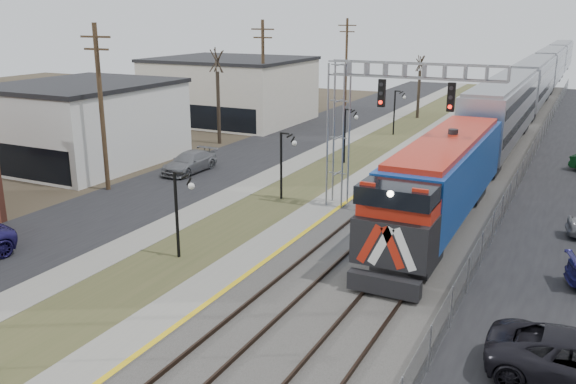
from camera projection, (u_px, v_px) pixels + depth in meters
The scene contains 16 objects.
street_west at pixel (234, 161), 44.98m from camera, with size 7.00×120.00×0.04m, color black.
sidewalk at pixel (289, 167), 43.04m from camera, with size 2.00×120.00×0.08m, color gray.
grass_median at pixel (328, 172), 41.76m from camera, with size 4.00×120.00×0.06m, color #404525.
platform at pixel (369, 176), 40.44m from camera, with size 2.00×120.00×0.24m, color gray.
ballast_bed at pixel (445, 185), 38.30m from camera, with size 8.00×120.00×0.20m, color #595651.
platform_edge at pixel (382, 176), 40.03m from camera, with size 0.24×120.00×0.01m, color gold.
track_near at pixel (414, 179), 39.11m from camera, with size 1.58×120.00×0.15m.
track_far at pixel (470, 186), 37.61m from camera, with size 1.58×120.00×0.15m.
train at pixel (536, 82), 70.19m from camera, with size 3.00×108.65×5.33m.
signal_gantry at pixel (369, 111), 31.94m from camera, with size 9.00×1.07×8.15m.
lampposts at pixel (181, 214), 26.86m from camera, with size 0.14×62.14×4.00m.
utility_poles at pixel (102, 109), 36.28m from camera, with size 0.28×80.28×10.00m.
fence at pixel (517, 183), 36.30m from camera, with size 0.04×120.00×1.60m, color gray.
buildings_west at pixel (18, 135), 38.95m from camera, with size 14.00×67.00×7.00m.
bare_trees at pixel (247, 116), 48.08m from camera, with size 12.30×42.30×5.95m.
car_street_b at pixel (190, 163), 41.64m from camera, with size 1.93×4.75×1.38m, color slate.
Camera 1 is at (11.65, -2.40, 10.48)m, focal length 38.00 mm.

